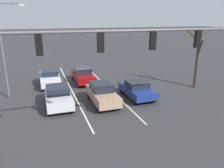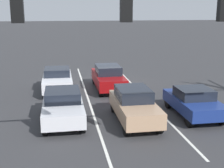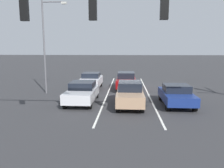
% 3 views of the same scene
% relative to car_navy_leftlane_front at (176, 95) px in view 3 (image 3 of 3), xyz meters
% --- Properties ---
extents(ground_plane, '(240.00, 240.00, 0.00)m').
position_rel_car_navy_leftlane_front_xyz_m(ground_plane, '(3.29, -7.80, -0.74)').
color(ground_plane, '#333335').
extents(lane_stripe_left_divider, '(0.12, 18.60, 0.01)m').
position_rel_car_navy_leftlane_front_xyz_m(lane_stripe_left_divider, '(1.53, -4.49, -0.74)').
color(lane_stripe_left_divider, silver).
rests_on(lane_stripe_left_divider, ground_plane).
extents(lane_stripe_center_divider, '(0.12, 18.60, 0.01)m').
position_rel_car_navy_leftlane_front_xyz_m(lane_stripe_center_divider, '(5.05, -4.49, -0.74)').
color(lane_stripe_center_divider, silver).
rests_on(lane_stripe_center_divider, ground_plane).
extents(car_navy_leftlane_front, '(1.92, 4.08, 1.44)m').
position_rel_car_navy_leftlane_front_xyz_m(car_navy_leftlane_front, '(0.00, 0.00, 0.00)').
color(car_navy_leftlane_front, navy).
rests_on(car_navy_leftlane_front, ground_plane).
extents(car_tan_midlane_front, '(1.75, 4.39, 1.62)m').
position_rel_car_navy_leftlane_front_xyz_m(car_tan_midlane_front, '(3.20, 0.30, 0.09)').
color(car_tan_midlane_front, tan).
rests_on(car_tan_midlane_front, ground_plane).
extents(car_silver_rightlane_front, '(1.90, 4.40, 1.52)m').
position_rel_car_navy_leftlane_front_xyz_m(car_silver_rightlane_front, '(6.60, -0.34, 0.04)').
color(car_silver_rightlane_front, silver).
rests_on(car_silver_rightlane_front, ground_plane).
extents(car_white_rightlane_second, '(1.84, 4.16, 1.57)m').
position_rel_car_navy_leftlane_front_xyz_m(car_white_rightlane_second, '(6.87, -5.96, 0.07)').
color(car_white_rightlane_second, silver).
rests_on(car_white_rightlane_second, ground_plane).
extents(car_maroon_midlane_second, '(1.80, 4.57, 1.63)m').
position_rel_car_navy_leftlane_front_xyz_m(car_maroon_midlane_second, '(3.46, -6.03, 0.09)').
color(car_maroon_midlane_second, maroon).
rests_on(car_maroon_midlane_second, ground_plane).
extents(traffic_signal_gantry, '(13.14, 0.37, 6.43)m').
position_rel_car_navy_leftlane_front_xyz_m(traffic_signal_gantry, '(5.43, 5.79, 4.23)').
color(traffic_signal_gantry, slate).
rests_on(traffic_signal_gantry, ground_plane).
extents(street_lamp_right_shoulder, '(2.14, 0.24, 7.84)m').
position_rel_car_navy_leftlane_front_xyz_m(street_lamp_right_shoulder, '(10.22, -3.52, 3.81)').
color(street_lamp_right_shoulder, slate).
rests_on(street_lamp_right_shoulder, ground_plane).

